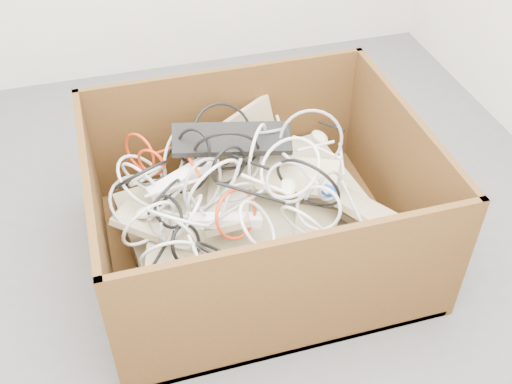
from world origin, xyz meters
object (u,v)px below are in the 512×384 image
object	(u,v)px
power_strip_right	(226,220)
power_strip_left	(183,176)
vga_plug	(329,191)
cardboard_box	(253,226)

from	to	relation	value
power_strip_right	power_strip_left	bearing A→B (deg)	116.08
power_strip_right	vga_plug	distance (m)	0.38
vga_plug	power_strip_right	bearing A→B (deg)	-135.33
power_strip_right	cardboard_box	bearing A→B (deg)	51.11
power_strip_left	power_strip_right	bearing A→B (deg)	-82.14
cardboard_box	power_strip_left	world-z (taller)	cardboard_box
cardboard_box	vga_plug	distance (m)	0.36
power_strip_left	vga_plug	xyz separation A→B (m)	(0.48, -0.22, 0.00)
power_strip_right	vga_plug	bearing A→B (deg)	7.90
cardboard_box	vga_plug	world-z (taller)	cardboard_box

